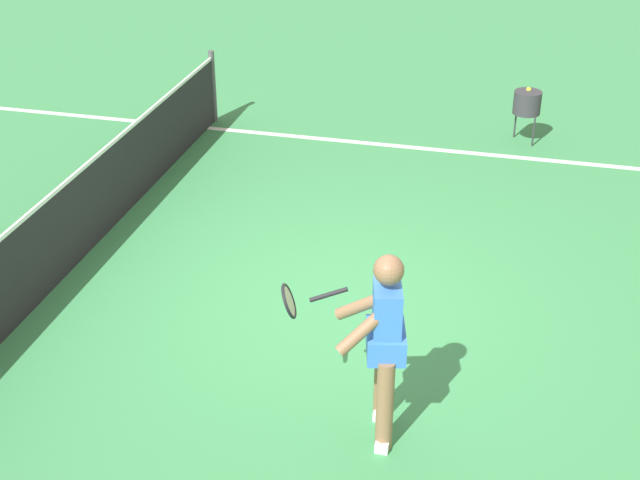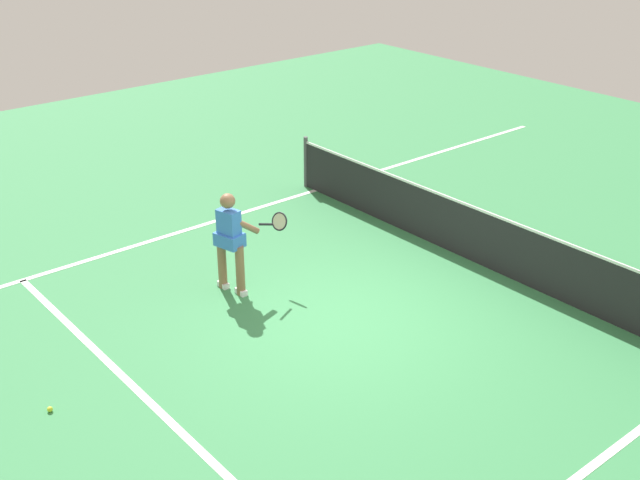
# 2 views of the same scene
# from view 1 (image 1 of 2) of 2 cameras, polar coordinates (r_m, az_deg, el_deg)

# --- Properties ---
(ground_plane) EXTENTS (26.63, 26.63, 0.00)m
(ground_plane) POSITION_cam_1_polar(r_m,az_deg,el_deg) (8.59, 0.95, -4.09)
(ground_plane) COLOR #38844C
(sideline_right_marking) EXTENTS (0.10, 18.48, 0.01)m
(sideline_right_marking) POSITION_cam_1_polar(r_m,az_deg,el_deg) (12.05, 5.26, 5.90)
(sideline_right_marking) COLOR white
(sideline_right_marking) RESTS_ON ground
(court_net) EXTENTS (8.60, 0.08, 1.01)m
(court_net) POSITION_cam_1_polar(r_m,az_deg,el_deg) (9.27, -15.75, 0.73)
(court_net) COLOR #4C4C51
(court_net) RESTS_ON ground
(tennis_player) EXTENTS (0.68, 1.05, 1.55)m
(tennis_player) POSITION_cam_1_polar(r_m,az_deg,el_deg) (6.65, 3.91, -6.26)
(tennis_player) COLOR #8C6647
(tennis_player) RESTS_ON ground
(ball_hopper) EXTENTS (0.36, 0.36, 0.74)m
(ball_hopper) POSITION_cam_1_polar(r_m,az_deg,el_deg) (12.27, 12.93, 8.43)
(ball_hopper) COLOR #333338
(ball_hopper) RESTS_ON ground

